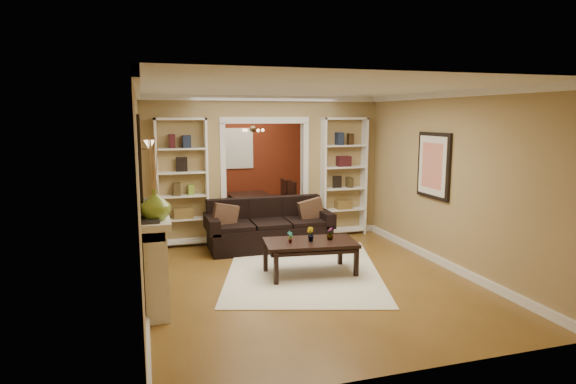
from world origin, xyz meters
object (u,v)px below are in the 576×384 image
object	(u,v)px
coffee_table	(310,258)
bookshelf_right	(343,177)
dining_table	(254,209)
bookshelf_left	(182,183)
sofa	(269,224)
fireplace	(157,256)

from	to	relation	value
coffee_table	bookshelf_right	size ratio (longest dim) A/B	0.58
dining_table	bookshelf_left	bearing A→B (deg)	134.82
sofa	bookshelf_right	world-z (taller)	bookshelf_right
bookshelf_left	bookshelf_right	bearing A→B (deg)	0.00
sofa	coffee_table	bearing A→B (deg)	-82.02
bookshelf_right	sofa	bearing A→B (deg)	-160.76
coffee_table	bookshelf_left	world-z (taller)	bookshelf_left
coffee_table	bookshelf_left	bearing A→B (deg)	134.23
coffee_table	dining_table	world-z (taller)	dining_table
bookshelf_right	coffee_table	bearing A→B (deg)	-123.83
coffee_table	bookshelf_left	distance (m)	2.86
sofa	coffee_table	world-z (taller)	sofa
fireplace	coffee_table	bearing A→B (deg)	9.78
dining_table	fireplace	bearing A→B (deg)	152.20
bookshelf_right	dining_table	bearing A→B (deg)	130.87
bookshelf_right	fireplace	world-z (taller)	bookshelf_right
bookshelf_right	dining_table	size ratio (longest dim) A/B	1.43
bookshelf_left	coffee_table	bearing A→B (deg)	-52.38
bookshelf_right	dining_table	distance (m)	2.36
coffee_table	fireplace	bearing A→B (deg)	-163.62
dining_table	bookshelf_right	bearing A→B (deg)	-139.13
sofa	bookshelf_left	distance (m)	1.71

